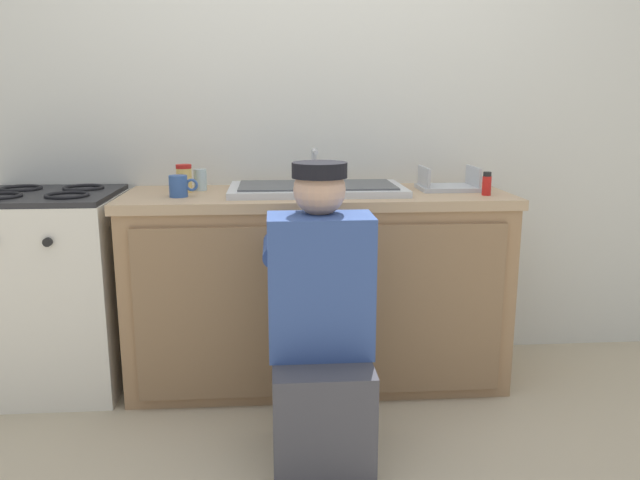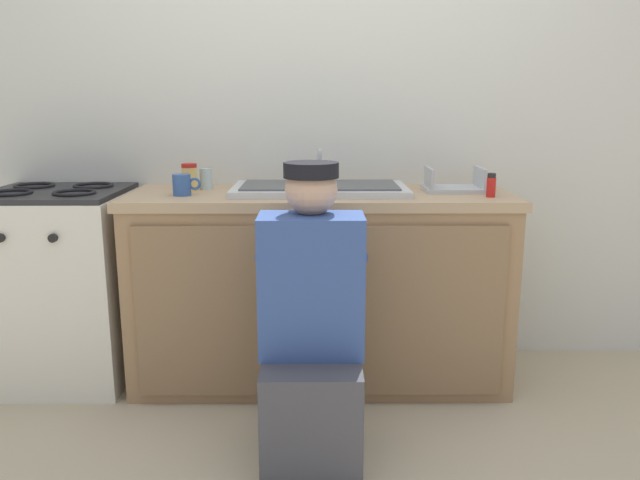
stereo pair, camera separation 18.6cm
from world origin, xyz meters
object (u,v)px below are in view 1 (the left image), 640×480
object	(u,v)px
coffee_mug	(179,186)
spice_bottle_red	(487,184)
plumber_person	(321,339)
dish_rack_tray	(448,185)
condiment_jar	(184,178)
sink_double_basin	(317,188)
water_glass	(200,180)
stove_range	(53,291)

from	to	relation	value
coffee_mug	spice_bottle_red	size ratio (longest dim) A/B	1.20
plumber_person	coffee_mug	size ratio (longest dim) A/B	8.76
dish_rack_tray	condiment_jar	bearing A→B (deg)	179.21
sink_double_basin	coffee_mug	world-z (taller)	sink_double_basin
condiment_jar	dish_rack_tray	world-z (taller)	condiment_jar
water_glass	dish_rack_tray	size ratio (longest dim) A/B	0.36
spice_bottle_red	dish_rack_tray	size ratio (longest dim) A/B	0.37
coffee_mug	water_glass	bearing A→B (deg)	71.26
sink_double_basin	condiment_jar	bearing A→B (deg)	175.10
coffee_mug	dish_rack_tray	world-z (taller)	dish_rack_tray
water_glass	condiment_jar	bearing A→B (deg)	-139.75
condiment_jar	dish_rack_tray	xyz separation A→B (m)	(1.24, -0.02, -0.04)
plumber_person	stove_range	bearing A→B (deg)	149.91
stove_range	dish_rack_tray	size ratio (longest dim) A/B	3.33
stove_range	condiment_jar	world-z (taller)	condiment_jar
condiment_jar	dish_rack_tray	bearing A→B (deg)	-0.79
plumber_person	spice_bottle_red	bearing A→B (deg)	34.68
water_glass	stove_range	bearing A→B (deg)	-170.77
condiment_jar	stove_range	bearing A→B (deg)	-174.96
dish_rack_tray	coffee_mug	bearing A→B (deg)	-173.96
sink_double_basin	condiment_jar	xyz separation A→B (m)	(-0.61, 0.05, 0.05)
coffee_mug	spice_bottle_red	xyz separation A→B (m)	(1.36, -0.05, 0.00)
condiment_jar	water_glass	world-z (taller)	condiment_jar
plumber_person	spice_bottle_red	xyz separation A→B (m)	(0.78, 0.54, 0.50)
spice_bottle_red	dish_rack_tray	world-z (taller)	dish_rack_tray
condiment_jar	spice_bottle_red	distance (m)	1.37
condiment_jar	coffee_mug	size ratio (longest dim) A/B	1.02
coffee_mug	spice_bottle_red	distance (m)	1.36
coffee_mug	dish_rack_tray	bearing A→B (deg)	6.04
plumber_person	coffee_mug	xyz separation A→B (m)	(-0.58, 0.60, 0.49)
plumber_person	condiment_jar	world-z (taller)	plumber_person
sink_double_basin	dish_rack_tray	world-z (taller)	sink_double_basin
condiment_jar	spice_bottle_red	size ratio (longest dim) A/B	1.22
spice_bottle_red	condiment_jar	bearing A→B (deg)	171.54
stove_range	dish_rack_tray	world-z (taller)	dish_rack_tray
dish_rack_tray	spice_bottle_red	bearing A→B (deg)	-56.86
sink_double_basin	spice_bottle_red	world-z (taller)	sink_double_basin
condiment_jar	water_glass	size ratio (longest dim) A/B	1.28
stove_range	coffee_mug	world-z (taller)	coffee_mug
coffee_mug	dish_rack_tray	distance (m)	1.25
spice_bottle_red	dish_rack_tray	xyz separation A→B (m)	(-0.12, 0.19, -0.03)
condiment_jar	water_glass	xyz separation A→B (m)	(0.07, 0.06, -0.01)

